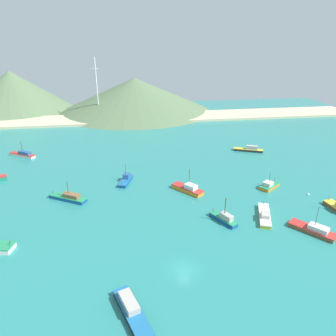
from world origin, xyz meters
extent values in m
cube|color=teal|center=(0.00, 30.00, -0.25)|extent=(260.00, 280.00, 0.50)
cube|color=#14478C|center=(12.36, 14.53, 0.41)|extent=(5.07, 7.46, 0.82)
cube|color=#238C5B|center=(12.36, 14.53, 0.92)|extent=(5.17, 7.61, 0.20)
cube|color=#B2ADA3|center=(12.78, 13.71, 1.69)|extent=(2.70, 3.44, 1.35)
cylinder|color=#4C3823|center=(10.84, 17.50, 1.39)|extent=(0.34, 0.50, 1.12)
cylinder|color=#4C3823|center=(12.50, 14.26, 4.33)|extent=(0.18, 0.18, 3.93)
cube|color=orange|center=(7.50, 31.06, 0.50)|extent=(8.10, 9.18, 0.99)
cube|color=red|center=(7.50, 31.06, 1.09)|extent=(8.26, 9.36, 0.20)
cube|color=silver|center=(8.23, 30.13, 1.81)|extent=(3.70, 3.89, 1.25)
cylinder|color=#4C3823|center=(7.82, 30.64, 4.68)|extent=(0.13, 0.13, 4.48)
cylinder|color=#4C3823|center=(41.84, 18.24, 1.52)|extent=(0.17, 0.55, 1.22)
cube|color=#14478C|center=(-9.41, 39.73, 0.38)|extent=(4.83, 8.59, 0.76)
cube|color=#1E669E|center=(-9.41, 39.73, 0.86)|extent=(4.93, 8.76, 0.20)
cube|color=#28568C|center=(-9.08, 40.71, 1.67)|extent=(2.38, 2.72, 1.41)
cylinder|color=#4C3823|center=(-10.59, 36.20, 1.30)|extent=(0.27, 0.49, 1.05)
cylinder|color=#4C3823|center=(-9.23, 40.28, 4.06)|extent=(0.13, 0.13, 3.37)
cube|color=silver|center=(-45.99, 68.08, 0.45)|extent=(10.05, 7.49, 0.90)
cube|color=red|center=(-45.99, 68.08, 1.00)|extent=(10.26, 7.64, 0.20)
cube|color=#28568C|center=(-44.89, 67.37, 1.65)|extent=(4.88, 3.93, 1.09)
cylinder|color=#4C3823|center=(-45.68, 67.88, 4.08)|extent=(0.19, 0.19, 3.76)
cube|color=orange|center=(31.22, 29.74, 0.38)|extent=(7.21, 6.40, 0.76)
cube|color=#238C5B|center=(31.22, 29.74, 0.86)|extent=(7.36, 6.53, 0.20)
cube|color=beige|center=(30.54, 29.24, 1.51)|extent=(3.44, 3.37, 1.08)
cylinder|color=#4C3823|center=(33.67, 31.51, 1.30)|extent=(0.46, 0.38, 1.05)
cylinder|color=#4C3823|center=(30.96, 29.55, 3.39)|extent=(0.10, 0.10, 2.69)
cylinder|color=#4C3823|center=(-33.15, 10.87, 1.74)|extent=(0.61, 0.25, 1.38)
cube|color=#232328|center=(37.86, 60.68, 0.38)|extent=(10.67, 6.32, 0.75)
cube|color=gold|center=(37.86, 60.68, 0.85)|extent=(10.88, 6.45, 0.20)
cube|color=#B2ADA3|center=(39.09, 60.13, 1.64)|extent=(4.40, 3.11, 1.36)
cylinder|color=#4C3823|center=(33.45, 62.68, 1.28)|extent=(0.48, 0.30, 1.03)
cube|color=#232328|center=(-9.89, -8.89, 0.46)|extent=(5.84, 10.74, 0.92)
cube|color=#1E669E|center=(-9.89, -8.89, 1.02)|extent=(5.96, 10.96, 0.20)
cube|color=#B2ADA3|center=(-10.32, -7.65, 1.63)|extent=(3.34, 5.07, 1.03)
cube|color=gold|center=(22.65, 14.72, 0.38)|extent=(6.19, 10.60, 0.77)
cube|color=white|center=(22.65, 14.72, 0.87)|extent=(6.31, 10.81, 0.20)
cube|color=#B2ADA3|center=(22.16, 13.51, 1.42)|extent=(2.73, 3.23, 0.90)
cylinder|color=#4C3823|center=(24.41, 19.07, 1.31)|extent=(0.29, 0.49, 1.05)
cube|color=brown|center=(30.23, 7.27, 0.39)|extent=(8.15, 9.38, 0.77)
cube|color=red|center=(30.23, 7.27, 0.87)|extent=(8.31, 9.57, 0.20)
cube|color=beige|center=(30.96, 6.32, 1.49)|extent=(4.20, 4.54, 1.04)
cylinder|color=#4C3823|center=(30.47, 6.96, 4.21)|extent=(0.10, 0.10, 4.38)
cube|color=#14478C|center=(-24.89, 31.13, 0.41)|extent=(10.29, 7.54, 0.82)
cube|color=#238C5B|center=(-24.89, 31.13, 0.92)|extent=(10.50, 7.69, 0.20)
cube|color=brown|center=(-23.76, 30.45, 1.55)|extent=(4.87, 3.94, 1.07)
cylinder|color=#4C3823|center=(-28.95, 33.57, 1.39)|extent=(0.49, 0.36, 1.11)
cylinder|color=#4C3823|center=(-24.54, 30.92, 3.72)|extent=(0.17, 0.17, 3.28)
sphere|color=silver|center=(39.70, 23.71, 0.11)|extent=(0.65, 0.65, 0.65)
cube|color=beige|center=(0.00, 120.45, 0.60)|extent=(247.00, 22.86, 1.20)
cone|color=#56704C|center=(-72.96, 155.93, 11.67)|extent=(69.48, 69.48, 23.34)
cone|color=#56704C|center=(-0.24, 143.25, 9.70)|extent=(91.03, 91.03, 19.40)
cylinder|color=silver|center=(-21.09, 125.55, 15.92)|extent=(0.76, 0.76, 31.83)
cylinder|color=silver|center=(-21.09, 125.55, 26.10)|extent=(3.18, 0.38, 0.38)
cylinder|color=silver|center=(-21.09, 125.55, 19.73)|extent=(0.38, 2.55, 0.38)
camera|label=1|loc=(-9.99, -43.68, 38.60)|focal=32.61mm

